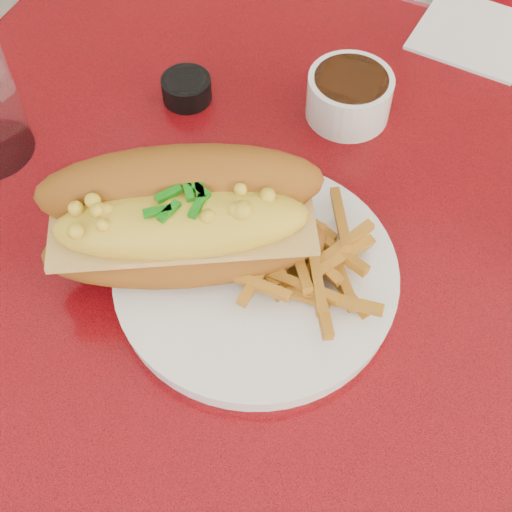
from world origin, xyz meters
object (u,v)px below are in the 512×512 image
at_px(diner_table, 420,378).
at_px(booth_bench_far, 504,106).
at_px(sauce_cup_left, 186,88).
at_px(dinner_plate, 256,275).
at_px(gravy_ramekin, 349,95).
at_px(fork, 319,280).
at_px(mac_hoagie, 182,218).

height_order(diner_table, booth_bench_far, booth_bench_far).
distance_m(diner_table, sauce_cup_left, 0.39).
bearing_deg(dinner_plate, booth_bench_far, 79.10).
relative_size(diner_table, gravy_ramekin, 10.83).
xyz_separation_m(booth_bench_far, gravy_ramekin, (-0.16, -0.63, 0.51)).
distance_m(booth_bench_far, gravy_ramekin, 0.83).
height_order(booth_bench_far, fork, booth_bench_far).
bearing_deg(diner_table, fork, -160.35).
bearing_deg(dinner_plate, sauce_cup_left, 131.29).
xyz_separation_m(diner_table, mac_hoagie, (-0.23, -0.06, 0.22)).
relative_size(fork, gravy_ramekin, 1.14).
distance_m(diner_table, dinner_plate, 0.24).
distance_m(diner_table, mac_hoagie, 0.33).
bearing_deg(diner_table, dinner_plate, -162.26).
height_order(dinner_plate, gravy_ramekin, gravy_ramekin).
height_order(booth_bench_far, mac_hoagie, booth_bench_far).
xyz_separation_m(diner_table, dinner_plate, (-0.17, -0.05, 0.17)).
height_order(diner_table, sauce_cup_left, sauce_cup_left).
xyz_separation_m(dinner_plate, sauce_cup_left, (-0.16, 0.18, 0.00)).
bearing_deg(fork, mac_hoagie, 70.02).
bearing_deg(mac_hoagie, fork, -20.25).
bearing_deg(booth_bench_far, fork, -97.56).
bearing_deg(fork, diner_table, -98.56).
relative_size(diner_table, dinner_plate, 3.76).
relative_size(dinner_plate, gravy_ramekin, 2.88).
distance_m(booth_bench_far, dinner_plate, 1.01).
xyz_separation_m(diner_table, fork, (-0.11, -0.04, 0.18)).
bearing_deg(sauce_cup_left, diner_table, -21.57).
height_order(gravy_ramekin, sauce_cup_left, gravy_ramekin).
relative_size(dinner_plate, mac_hoagie, 1.22).
height_order(booth_bench_far, gravy_ramekin, booth_bench_far).
height_order(mac_hoagie, fork, mac_hoagie).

